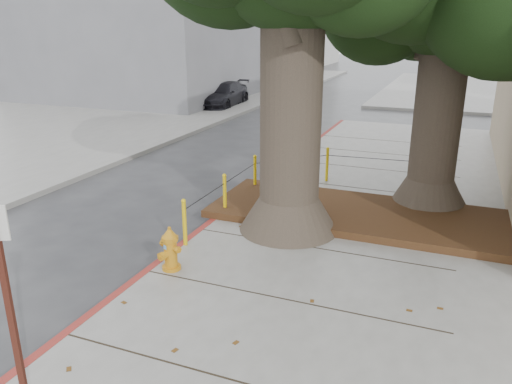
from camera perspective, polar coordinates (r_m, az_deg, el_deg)
ground at (r=8.18m, az=-0.37°, el=-12.33°), size 140.00×140.00×0.00m
sidewalk_opposite at (r=23.81m, az=-23.23°, el=7.11°), size 14.00×60.00×0.15m
curb_red at (r=10.94m, az=-5.13°, el=-3.66°), size 0.14×26.00×0.16m
planter_bed at (r=11.27m, az=11.46°, el=-2.45°), size 6.40×2.60×0.16m
bollard_ring at (r=11.96m, az=3.71°, el=1.34°), size 3.79×5.39×0.95m
fire_hydrant at (r=8.77m, az=-9.78°, el=-6.42°), size 0.42×0.42×0.79m
signpost at (r=5.55m, az=-26.31°, el=-11.97°), size 0.23×0.12×2.50m
car_dark at (r=27.16m, az=-3.90°, el=11.04°), size 2.07×4.59×1.31m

